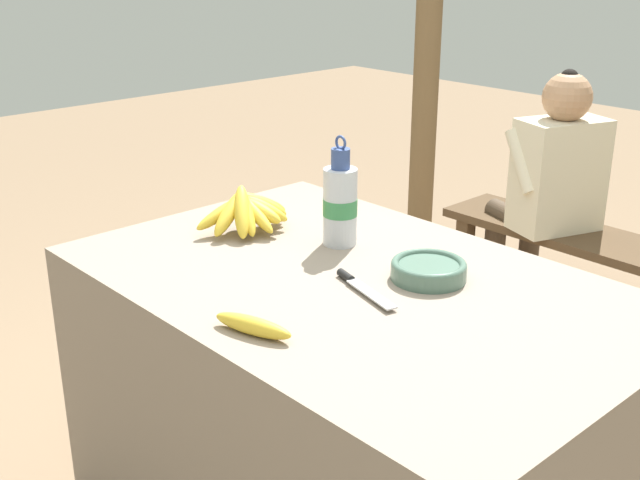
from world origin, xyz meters
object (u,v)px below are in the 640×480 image
at_px(banana_bunch_ripe, 249,209).
at_px(serving_bowl, 429,269).
at_px(loose_banana_front, 253,326).
at_px(wooden_bench, 621,262).
at_px(water_bottle, 340,204).
at_px(knife, 358,284).
at_px(seated_vendor, 550,179).
at_px(support_post_near, 429,22).

distance_m(banana_bunch_ripe, serving_bowl, 0.57).
bearing_deg(loose_banana_front, wooden_bench, 93.97).
height_order(water_bottle, loose_banana_front, water_bottle).
bearing_deg(loose_banana_front, banana_bunch_ripe, 142.74).
bearing_deg(wooden_bench, loose_banana_front, -86.03).
distance_m(knife, wooden_bench, 1.63).
relative_size(serving_bowl, seated_vendor, 0.17).
distance_m(banana_bunch_ripe, water_bottle, 0.27).
distance_m(loose_banana_front, knife, 0.32).
xyz_separation_m(loose_banana_front, support_post_near, (-1.41, 2.21, 0.36)).
relative_size(loose_banana_front, seated_vendor, 0.18).
bearing_deg(seated_vendor, wooden_bench, -157.54).
bearing_deg(banana_bunch_ripe, support_post_near, 116.55).
distance_m(water_bottle, wooden_bench, 1.50).
xyz_separation_m(water_bottle, loose_banana_front, (0.25, -0.50, -0.09)).
distance_m(loose_banana_front, seated_vendor, 1.95).
relative_size(serving_bowl, wooden_bench, 0.12).
relative_size(serving_bowl, support_post_near, 0.08).
relative_size(knife, support_post_near, 0.10).
xyz_separation_m(banana_bunch_ripe, water_bottle, (0.24, 0.12, 0.05)).
height_order(serving_bowl, wooden_bench, serving_bowl).
bearing_deg(loose_banana_front, knife, 93.03).
xyz_separation_m(knife, support_post_near, (-1.39, 1.89, 0.37)).
xyz_separation_m(banana_bunch_ripe, knife, (0.48, -0.05, -0.05)).
xyz_separation_m(water_bottle, support_post_near, (-1.16, 1.71, 0.27)).
height_order(knife, wooden_bench, knife).
relative_size(banana_bunch_ripe, water_bottle, 0.99).
xyz_separation_m(knife, seated_vendor, (-0.45, 1.56, -0.15)).
relative_size(serving_bowl, knife, 0.79).
xyz_separation_m(serving_bowl, knife, (-0.08, -0.16, -0.01)).
xyz_separation_m(serving_bowl, loose_banana_front, (-0.06, -0.49, -0.01)).
xyz_separation_m(loose_banana_front, seated_vendor, (-0.47, 1.88, -0.16)).
bearing_deg(knife, water_bottle, 158.84).
bearing_deg(water_bottle, loose_banana_front, -62.80).
bearing_deg(serving_bowl, seated_vendor, 110.71).
xyz_separation_m(water_bottle, knife, (0.24, -0.17, -0.10)).
xyz_separation_m(banana_bunch_ripe, loose_banana_front, (0.49, -0.38, -0.05)).
distance_m(loose_banana_front, wooden_bench, 1.95).
distance_m(knife, support_post_near, 2.38).
bearing_deg(water_bottle, banana_bunch_ripe, -153.49).
xyz_separation_m(loose_banana_front, wooden_bench, (-0.13, 1.90, -0.43)).
relative_size(water_bottle, loose_banana_front, 1.56).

